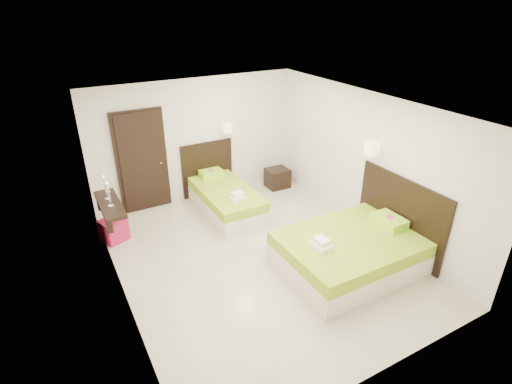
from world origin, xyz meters
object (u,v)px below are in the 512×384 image
nightstand (277,178)px  ottoman (114,230)px  bed_double (353,249)px  bed_single (225,197)px

nightstand → ottoman: 3.86m
nightstand → ottoman: nightstand is taller
bed_double → ottoman: (-3.29, 2.73, -0.12)m
bed_single → bed_double: (1.02, -2.80, 0.03)m
bed_single → bed_double: 2.98m
bed_double → ottoman: bed_double is taller
nightstand → ottoman: size_ratio=1.23×
bed_double → nightstand: (0.54, 3.22, -0.10)m
bed_double → ottoman: 4.28m
bed_double → nightstand: 3.27m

